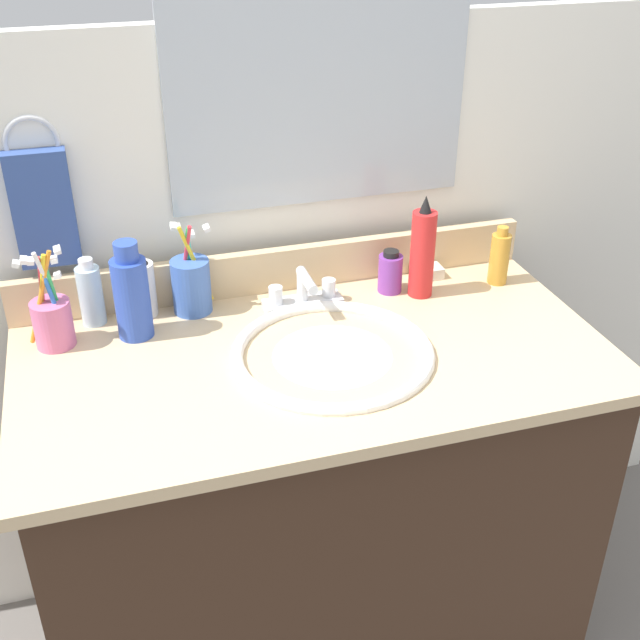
# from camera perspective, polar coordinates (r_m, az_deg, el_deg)

# --- Properties ---
(ground_plane) EXTENTS (6.00, 6.00, 0.00)m
(ground_plane) POSITION_cam_1_polar(r_m,az_deg,el_deg) (1.97, -0.25, -21.78)
(ground_plane) COLOR #66605B
(vanity_cabinet) EXTENTS (1.03, 0.51, 0.75)m
(vanity_cabinet) POSITION_cam_1_polar(r_m,az_deg,el_deg) (1.69, -0.28, -13.91)
(vanity_cabinet) COLOR #382316
(vanity_cabinet) RESTS_ON ground_plane
(countertop) EXTENTS (1.07, 0.56, 0.02)m
(countertop) POSITION_cam_1_polar(r_m,az_deg,el_deg) (1.45, -0.32, -2.85)
(countertop) COLOR #D1B284
(countertop) RESTS_ON vanity_cabinet
(backsplash) EXTENTS (1.07, 0.02, 0.09)m
(backsplash) POSITION_cam_1_polar(r_m,az_deg,el_deg) (1.65, -2.97, 3.64)
(backsplash) COLOR #D1B284
(backsplash) RESTS_ON countertop
(back_wall) EXTENTS (2.17, 0.04, 1.30)m
(back_wall) POSITION_cam_1_polar(r_m,az_deg,el_deg) (1.78, -3.32, -0.33)
(back_wall) COLOR white
(back_wall) RESTS_ON ground_plane
(mirror_panel) EXTENTS (0.60, 0.01, 0.56)m
(mirror_panel) POSITION_cam_1_polar(r_m,az_deg,el_deg) (1.58, -0.04, 18.05)
(mirror_panel) COLOR #B2BCC6
(towel_ring) EXTENTS (0.10, 0.01, 0.10)m
(towel_ring) POSITION_cam_1_polar(r_m,az_deg,el_deg) (1.55, -19.90, 11.83)
(towel_ring) COLOR silver
(hand_towel) EXTENTS (0.11, 0.04, 0.22)m
(hand_towel) POSITION_cam_1_polar(r_m,az_deg,el_deg) (1.57, -19.15, 7.49)
(hand_towel) COLOR #334C8C
(sink_basin) EXTENTS (0.37, 0.37, 0.11)m
(sink_basin) POSITION_cam_1_polar(r_m,az_deg,el_deg) (1.46, 0.89, -3.54)
(sink_basin) COLOR white
(sink_basin) RESTS_ON countertop
(faucet) EXTENTS (0.16, 0.10, 0.08)m
(faucet) POSITION_cam_1_polar(r_m,az_deg,el_deg) (1.59, -1.21, 1.90)
(faucet) COLOR silver
(faucet) RESTS_ON countertop
(bottle_gel_clear) EXTENTS (0.05, 0.05, 0.14)m
(bottle_gel_clear) POSITION_cam_1_polar(r_m,az_deg,el_deg) (1.58, -16.06, 1.79)
(bottle_gel_clear) COLOR silver
(bottle_gel_clear) RESTS_ON countertop
(bottle_lotion_white) EXTENTS (0.05, 0.05, 0.13)m
(bottle_lotion_white) POSITION_cam_1_polar(r_m,az_deg,el_deg) (1.58, -12.60, 2.36)
(bottle_lotion_white) COLOR white
(bottle_lotion_white) RESTS_ON countertop
(bottle_shampoo_blue) EXTENTS (0.07, 0.07, 0.19)m
(bottle_shampoo_blue) POSITION_cam_1_polar(r_m,az_deg,el_deg) (1.50, -13.30, 1.78)
(bottle_shampoo_blue) COLOR #2D4CB2
(bottle_shampoo_blue) RESTS_ON countertop
(bottle_cream_purple) EXTENTS (0.05, 0.05, 0.09)m
(bottle_cream_purple) POSITION_cam_1_polar(r_m,az_deg,el_deg) (1.65, 5.04, 3.40)
(bottle_cream_purple) COLOR #7A3899
(bottle_cream_purple) RESTS_ON countertop
(bottle_oil_amber) EXTENTS (0.04, 0.04, 0.13)m
(bottle_oil_amber) POSITION_cam_1_polar(r_m,az_deg,el_deg) (1.71, 12.69, 4.37)
(bottle_oil_amber) COLOR gold
(bottle_oil_amber) RESTS_ON countertop
(bottle_spray_red) EXTENTS (0.05, 0.05, 0.22)m
(bottle_spray_red) POSITION_cam_1_polar(r_m,az_deg,el_deg) (1.62, 7.33, 4.83)
(bottle_spray_red) COLOR red
(bottle_spray_red) RESTS_ON countertop
(cup_blue_plastic) EXTENTS (0.08, 0.08, 0.19)m
(cup_blue_plastic) POSITION_cam_1_polar(r_m,az_deg,el_deg) (1.58, -9.18, 2.55)
(cup_blue_plastic) COLOR #3F66B7
(cup_blue_plastic) RESTS_ON countertop
(cup_pink) EXTENTS (0.08, 0.07, 0.19)m
(cup_pink) POSITION_cam_1_polar(r_m,az_deg,el_deg) (1.53, -18.58, 0.06)
(cup_pink) COLOR #D16693
(cup_pink) RESTS_ON countertop
(soap_bar) EXTENTS (0.06, 0.04, 0.02)m
(soap_bar) POSITION_cam_1_polar(r_m,az_deg,el_deg) (1.73, 7.63, 3.41)
(soap_bar) COLOR white
(soap_bar) RESTS_ON countertop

